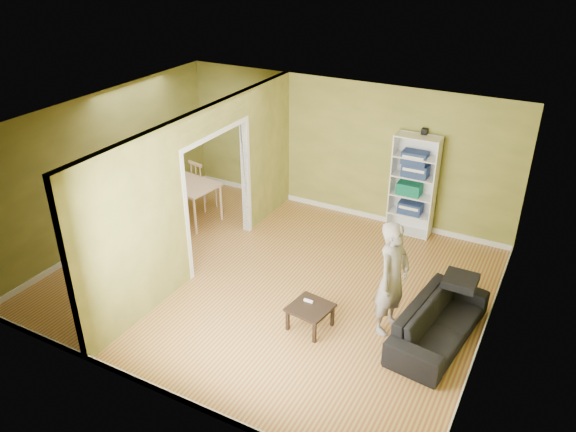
{
  "coord_description": "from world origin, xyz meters",
  "views": [
    {
      "loc": [
        3.75,
        -6.44,
        5.0
      ],
      "look_at": [
        0.2,
        0.2,
        1.1
      ],
      "focal_mm": 35.0,
      "sensor_mm": 36.0,
      "label": 1
    }
  ],
  "objects_px": {
    "person": "(393,270)",
    "chair_far": "(204,184)",
    "coffee_table": "(310,310)",
    "dining_table": "(185,186)",
    "chair_left": "(157,189)",
    "sofa": "(440,317)",
    "chair_near": "(162,209)",
    "bookshelf": "(414,185)"
  },
  "relations": [
    {
      "from": "coffee_table",
      "to": "dining_table",
      "type": "height_order",
      "value": "dining_table"
    },
    {
      "from": "sofa",
      "to": "chair_near",
      "type": "height_order",
      "value": "chair_near"
    },
    {
      "from": "chair_near",
      "to": "sofa",
      "type": "bearing_deg",
      "value": -4.86
    },
    {
      "from": "person",
      "to": "bookshelf",
      "type": "relative_size",
      "value": 1.04
    },
    {
      "from": "person",
      "to": "chair_near",
      "type": "xyz_separation_m",
      "value": [
        -4.49,
        0.69,
        -0.47
      ]
    },
    {
      "from": "chair_near",
      "to": "person",
      "type": "bearing_deg",
      "value": -7.13
    },
    {
      "from": "chair_far",
      "to": "dining_table",
      "type": "bearing_deg",
      "value": 100.89
    },
    {
      "from": "person",
      "to": "coffee_table",
      "type": "height_order",
      "value": "person"
    },
    {
      "from": "chair_left",
      "to": "chair_near",
      "type": "distance_m",
      "value": 0.95
    },
    {
      "from": "sofa",
      "to": "dining_table",
      "type": "distance_m",
      "value": 5.31
    },
    {
      "from": "chair_near",
      "to": "chair_far",
      "type": "xyz_separation_m",
      "value": [
        0.02,
        1.23,
        0.01
      ]
    },
    {
      "from": "person",
      "to": "chair_left",
      "type": "height_order",
      "value": "person"
    },
    {
      "from": "coffee_table",
      "to": "chair_near",
      "type": "bearing_deg",
      "value": 161.45
    },
    {
      "from": "sofa",
      "to": "chair_near",
      "type": "xyz_separation_m",
      "value": [
        -5.16,
        0.58,
        0.13
      ]
    },
    {
      "from": "bookshelf",
      "to": "chair_near",
      "type": "height_order",
      "value": "bookshelf"
    },
    {
      "from": "chair_left",
      "to": "chair_far",
      "type": "relative_size",
      "value": 0.94
    },
    {
      "from": "chair_left",
      "to": "coffee_table",
      "type": "bearing_deg",
      "value": 70.1
    },
    {
      "from": "bookshelf",
      "to": "chair_left",
      "type": "distance_m",
      "value": 4.86
    },
    {
      "from": "bookshelf",
      "to": "sofa",
      "type": "bearing_deg",
      "value": -65.67
    },
    {
      "from": "sofa",
      "to": "chair_left",
      "type": "xyz_separation_m",
      "value": [
        -5.85,
        1.24,
        0.11
      ]
    },
    {
      "from": "bookshelf",
      "to": "chair_near",
      "type": "bearing_deg",
      "value": -150.73
    },
    {
      "from": "dining_table",
      "to": "chair_left",
      "type": "bearing_deg",
      "value": -179.5
    },
    {
      "from": "sofa",
      "to": "person",
      "type": "height_order",
      "value": "person"
    },
    {
      "from": "person",
      "to": "chair_near",
      "type": "relative_size",
      "value": 1.94
    },
    {
      "from": "sofa",
      "to": "bookshelf",
      "type": "height_order",
      "value": "bookshelf"
    },
    {
      "from": "chair_left",
      "to": "chair_near",
      "type": "height_order",
      "value": "chair_near"
    },
    {
      "from": "dining_table",
      "to": "chair_far",
      "type": "relative_size",
      "value": 1.19
    },
    {
      "from": "dining_table",
      "to": "chair_near",
      "type": "height_order",
      "value": "chair_near"
    },
    {
      "from": "dining_table",
      "to": "chair_near",
      "type": "bearing_deg",
      "value": -91.36
    },
    {
      "from": "person",
      "to": "chair_far",
      "type": "relative_size",
      "value": 1.91
    },
    {
      "from": "person",
      "to": "bookshelf",
      "type": "distance_m",
      "value": 2.94
    },
    {
      "from": "coffee_table",
      "to": "chair_far",
      "type": "xyz_separation_m",
      "value": [
        -3.51,
        2.42,
        0.2
      ]
    },
    {
      "from": "bookshelf",
      "to": "coffee_table",
      "type": "xyz_separation_m",
      "value": [
        -0.38,
        -3.38,
        -0.62
      ]
    },
    {
      "from": "person",
      "to": "chair_far",
      "type": "xyz_separation_m",
      "value": [
        -4.47,
        1.92,
        -0.46
      ]
    },
    {
      "from": "chair_far",
      "to": "chair_left",
      "type": "bearing_deg",
      "value": 50.35
    },
    {
      "from": "chair_left",
      "to": "sofa",
      "type": "bearing_deg",
      "value": 81.75
    },
    {
      "from": "chair_left",
      "to": "chair_far",
      "type": "distance_m",
      "value": 0.91
    },
    {
      "from": "dining_table",
      "to": "chair_far",
      "type": "bearing_deg",
      "value": 89.53
    },
    {
      "from": "sofa",
      "to": "chair_far",
      "type": "distance_m",
      "value": 5.46
    },
    {
      "from": "sofa",
      "to": "bookshelf",
      "type": "distance_m",
      "value": 3.1
    },
    {
      "from": "bookshelf",
      "to": "dining_table",
      "type": "height_order",
      "value": "bookshelf"
    },
    {
      "from": "coffee_table",
      "to": "chair_left",
      "type": "distance_m",
      "value": 4.61
    }
  ]
}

